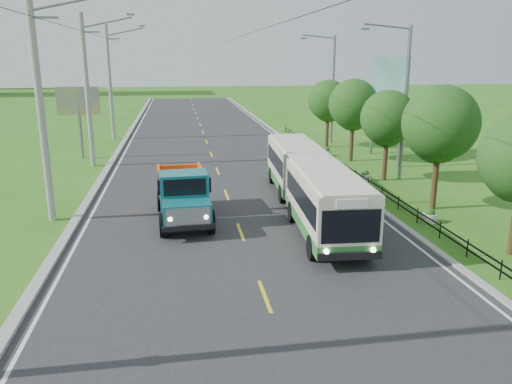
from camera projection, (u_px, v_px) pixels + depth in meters
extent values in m
plane|color=#346718|center=(265.00, 297.00, 15.51)|extent=(240.00, 240.00, 0.00)
cube|color=#28282B|center=(215.00, 165.00, 34.58)|extent=(14.00, 120.00, 0.02)
cube|color=#9E9E99|center=(108.00, 167.00, 33.49)|extent=(0.40, 120.00, 0.15)
cube|color=#9E9E99|center=(315.00, 161.00, 35.65)|extent=(0.30, 120.00, 0.10)
cube|color=silver|center=(117.00, 168.00, 33.58)|extent=(0.12, 120.00, 0.00)
cube|color=silver|center=(308.00, 162.00, 35.58)|extent=(0.12, 120.00, 0.00)
cube|color=yellow|center=(265.00, 296.00, 15.50)|extent=(0.12, 2.20, 0.00)
cube|color=black|center=(356.00, 176.00, 29.98)|extent=(0.04, 40.00, 0.60)
cylinder|color=gray|center=(41.00, 110.00, 21.55)|extent=(0.32, 0.32, 10.00)
cube|color=slate|center=(43.00, 17.00, 20.64)|extent=(1.20, 0.10, 0.10)
cylinder|color=gray|center=(87.00, 92.00, 33.00)|extent=(0.32, 0.32, 10.00)
cube|color=slate|center=(90.00, 32.00, 32.09)|extent=(1.20, 0.10, 0.10)
cube|color=slate|center=(130.00, 14.00, 32.19)|extent=(0.50, 0.18, 0.12)
cylinder|color=gray|center=(110.00, 83.00, 44.45)|extent=(0.32, 0.32, 10.00)
cube|color=slate|center=(112.00, 39.00, 43.53)|extent=(1.20, 0.10, 0.10)
cube|color=slate|center=(142.00, 26.00, 43.64)|extent=(0.50, 0.18, 0.12)
cylinder|color=#382314|center=(435.00, 175.00, 24.17)|extent=(0.28, 0.28, 3.36)
sphere|color=#1E4914|center=(440.00, 123.00, 23.52)|extent=(3.60, 3.60, 3.60)
sphere|color=#1E4914|center=(438.00, 137.00, 24.21)|extent=(2.64, 2.64, 2.64)
cylinder|color=#382314|center=(385.00, 156.00, 29.94)|extent=(0.28, 0.28, 3.02)
sphere|color=#1E4914|center=(388.00, 118.00, 29.35)|extent=(3.24, 3.24, 3.24)
sphere|color=#1E4914|center=(387.00, 127.00, 30.03)|extent=(2.38, 2.38, 2.38)
cylinder|color=#382314|center=(352.00, 138.00, 35.63)|extent=(0.28, 0.28, 3.25)
sphere|color=#1E4914|center=(353.00, 104.00, 35.00)|extent=(3.48, 3.48, 3.48)
sphere|color=#1E4914|center=(353.00, 113.00, 35.69)|extent=(2.55, 2.55, 2.55)
cylinder|color=#382314|center=(327.00, 128.00, 41.38)|extent=(0.28, 0.28, 3.08)
sphere|color=#1E4914|center=(328.00, 100.00, 40.78)|extent=(3.30, 3.30, 3.30)
sphere|color=#1E4914|center=(329.00, 108.00, 41.46)|extent=(2.42, 2.42, 2.42)
cylinder|color=slate|center=(405.00, 105.00, 29.31)|extent=(0.20, 0.20, 9.00)
cylinder|color=slate|center=(388.00, 26.00, 27.96)|extent=(2.80, 0.10, 0.34)
cube|color=slate|center=(365.00, 29.00, 27.80)|extent=(0.45, 0.16, 0.12)
cylinder|color=slate|center=(333.00, 90.00, 42.67)|extent=(0.20, 0.20, 9.00)
cylinder|color=slate|center=(319.00, 37.00, 41.32)|extent=(2.80, 0.10, 0.34)
cube|color=slate|center=(304.00, 38.00, 41.16)|extent=(0.45, 0.16, 0.12)
cylinder|color=silver|center=(430.00, 218.00, 22.47)|extent=(0.64, 0.64, 0.40)
sphere|color=#1E4914|center=(430.00, 213.00, 22.40)|extent=(0.44, 0.44, 0.44)
cylinder|color=silver|center=(365.00, 178.00, 30.10)|extent=(0.64, 0.64, 0.40)
sphere|color=#1E4914|center=(365.00, 173.00, 30.04)|extent=(0.44, 0.44, 0.44)
cylinder|color=silver|center=(327.00, 153.00, 37.73)|extent=(0.64, 0.64, 0.40)
sphere|color=#1E4914|center=(327.00, 150.00, 37.67)|extent=(0.44, 0.44, 0.44)
cylinder|color=slate|center=(81.00, 131.00, 36.46)|extent=(0.20, 0.20, 4.00)
cube|color=yellow|center=(78.00, 101.00, 35.89)|extent=(3.00, 0.15, 2.00)
cylinder|color=slate|center=(401.00, 130.00, 33.40)|extent=(0.24, 0.24, 5.00)
cylinder|color=slate|center=(373.00, 121.00, 38.17)|extent=(0.24, 0.24, 5.00)
cube|color=#144C47|center=(389.00, 78.00, 34.92)|extent=(0.20, 6.00, 3.00)
cube|color=#2F7734|center=(326.00, 222.00, 20.31)|extent=(2.65, 6.89, 0.50)
cube|color=beige|center=(327.00, 196.00, 20.02)|extent=(2.65, 6.89, 1.74)
cube|color=black|center=(327.00, 195.00, 20.01)|extent=(2.65, 6.35, 0.86)
cube|color=#2F7734|center=(295.00, 179.00, 27.47)|extent=(2.62, 6.44, 0.50)
cube|color=beige|center=(295.00, 159.00, 27.18)|extent=(2.62, 6.44, 1.74)
cube|color=black|center=(295.00, 159.00, 27.17)|extent=(2.63, 5.90, 0.86)
cube|color=#4C4C4C|center=(308.00, 179.00, 23.77)|extent=(2.17, 1.03, 2.15)
cube|color=black|center=(351.00, 227.00, 16.78)|extent=(2.03, 0.17, 1.17)
cylinder|color=black|center=(312.00, 248.00, 18.24)|extent=(0.34, 0.95, 0.94)
cylinder|color=black|center=(367.00, 246.00, 18.43)|extent=(0.34, 0.95, 0.94)
cylinder|color=black|center=(292.00, 212.00, 22.49)|extent=(0.34, 0.95, 0.94)
cylinder|color=black|center=(336.00, 210.00, 22.68)|extent=(0.34, 0.95, 0.94)
cylinder|color=black|center=(282.00, 194.00, 25.44)|extent=(0.34, 0.95, 0.94)
cylinder|color=black|center=(321.00, 193.00, 25.63)|extent=(0.34, 0.95, 0.94)
cylinder|color=black|center=(272.00, 176.00, 29.43)|extent=(0.34, 0.95, 0.94)
cylinder|color=black|center=(306.00, 175.00, 29.62)|extent=(0.34, 0.95, 0.94)
cube|color=#136B74|center=(187.00, 213.00, 20.48)|extent=(2.02, 1.41, 0.93)
cube|color=#136B74|center=(184.00, 193.00, 21.68)|extent=(2.12, 1.60, 1.86)
cube|color=black|center=(184.00, 183.00, 21.56)|extent=(2.31, 1.33, 0.65)
cube|color=black|center=(184.00, 208.00, 22.61)|extent=(1.23, 5.61, 0.23)
cube|color=orange|center=(180.00, 180.00, 23.86)|extent=(2.29, 2.90, 1.21)
cylinder|color=black|center=(163.00, 225.00, 20.59)|extent=(0.38, 1.04, 1.02)
cylinder|color=black|center=(210.00, 222.00, 20.99)|extent=(0.38, 1.04, 1.02)
cylinder|color=black|center=(161.00, 201.00, 24.10)|extent=(0.38, 1.04, 1.02)
cylinder|color=black|center=(201.00, 198.00, 24.50)|extent=(0.38, 1.04, 1.02)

